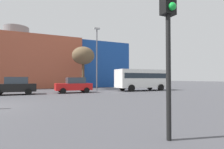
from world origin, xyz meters
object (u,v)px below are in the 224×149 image
(parked_car_2, at_px, (15,86))
(parked_car_3, at_px, (74,85))
(white_bus, at_px, (141,78))
(bare_tree_2, at_px, (83,56))
(traffic_light_near_right, at_px, (169,22))
(street_lamp, at_px, (97,55))

(parked_car_2, bearing_deg, parked_car_3, -180.00)
(white_bus, bearing_deg, bare_tree_2, -42.95)
(bare_tree_2, bearing_deg, white_bus, -42.95)
(white_bus, distance_m, bare_tree_2, 9.11)
(parked_car_3, height_order, traffic_light_near_right, traffic_light_near_right)
(bare_tree_2, xyz_separation_m, street_lamp, (0.90, -3.44, -0.22))
(parked_car_3, distance_m, white_bus, 8.83)
(traffic_light_near_right, xyz_separation_m, street_lamp, (4.54, 18.29, 1.69))
(street_lamp, bearing_deg, bare_tree_2, 104.60)
(parked_car_3, bearing_deg, traffic_light_near_right, 86.15)
(bare_tree_2, height_order, street_lamp, street_lamp)
(bare_tree_2, relative_size, street_lamp, 0.76)
(white_bus, bearing_deg, street_lamp, -23.84)
(parked_car_3, xyz_separation_m, bare_tree_2, (2.57, 5.80, 4.04))
(parked_car_3, xyz_separation_m, traffic_light_near_right, (-1.07, -15.93, 2.14))
(parked_car_2, bearing_deg, bare_tree_2, -145.02)
(parked_car_2, xyz_separation_m, bare_tree_2, (8.29, 5.80, 4.03))
(street_lamp, bearing_deg, white_bus, -23.84)
(white_bus, relative_size, street_lamp, 0.82)
(white_bus, height_order, street_lamp, street_lamp)
(parked_car_3, distance_m, street_lamp, 5.67)
(traffic_light_near_right, bearing_deg, street_lamp, 164.50)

